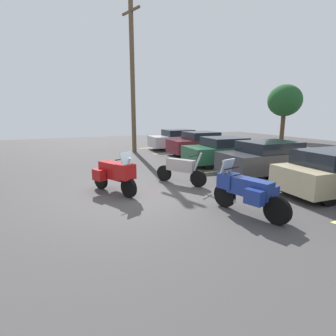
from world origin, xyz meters
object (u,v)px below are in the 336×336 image
Objects in this scene: motorcycle_second at (247,190)px; car_silver at (180,139)px; motorcycle_third at (181,169)px; car_charcoal at (274,158)px; car_green at (226,151)px; utility_pole at (133,78)px; motorcycle_touring at (115,173)px; car_maroon at (203,144)px.

car_silver is (-11.95, 4.14, 0.04)m from motorcycle_second.
motorcycle_third is 0.38× the size of car_charcoal.
motorcycle_third is at bearing -57.43° from car_green.
car_charcoal is (-3.13, 4.17, 0.06)m from motorcycle_second.
motorcycle_third is 9.55m from utility_pole.
motorcycle_second is 6.83m from car_green.
car_charcoal is at bearing 21.79° from utility_pole.
utility_pole reaches higher than car_charcoal.
motorcycle_touring is 0.90× the size of motorcycle_second.
car_silver is 1.02× the size of car_maroon.
car_silver is 3.00m from car_maroon.
utility_pole is at bearing 176.72° from motorcycle_second.
car_maroon reaches higher than motorcycle_touring.
car_charcoal is (0.20, 4.36, 0.15)m from motorcycle_third.
motorcycle_touring is 4.13m from motorcycle_second.
motorcycle_second is at bearing -32.22° from car_green.
motorcycle_touring is at bearing -90.30° from car_charcoal.
car_charcoal is (0.04, 6.83, 0.03)m from motorcycle_touring.
motorcycle_touring is at bearing -67.49° from car_green.
car_maroon reaches higher than motorcycle_third.
motorcycle_third is (-0.17, 2.47, -0.12)m from motorcycle_touring.
motorcycle_second is at bearing 3.17° from motorcycle_third.
car_green is at bearing -4.65° from car_silver.
car_maroon is 5.82m from car_charcoal.
utility_pole reaches higher than car_green.
motorcycle_second is at bearing -25.34° from car_maroon.
utility_pole reaches higher than motorcycle_touring.
utility_pole is at bearing -129.31° from car_maroon.
motorcycle_touring is 0.40× the size of car_charcoal.
motorcycle_second is 9.90m from car_maroon.
motorcycle_touring is 0.45× the size of car_green.
car_charcoal reaches higher than motorcycle_second.
car_maroon is at bearing 154.66° from motorcycle_second.
motorcycle_third is at bearing -26.65° from car_silver.
motorcycle_second is at bearing -53.12° from car_charcoal.
motorcycle_third is at bearing -92.64° from car_charcoal.
motorcycle_touring is 2.48m from motorcycle_third.
motorcycle_touring is 10.17m from utility_pole.
car_silver reaches higher than car_green.
car_charcoal is (5.82, -0.07, 0.01)m from car_maroon.
car_charcoal is at bearing 87.36° from motorcycle_third.
car_maroon is 6.14m from utility_pole.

